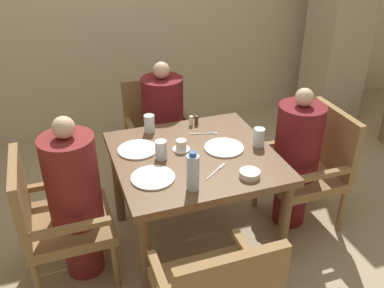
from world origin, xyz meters
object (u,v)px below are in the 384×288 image
(diner_in_left_chair, at_px, (75,198))
(bowl_small, at_px, (250,174))
(plate_dessert_center, at_px, (138,150))
(glass_tall_far, at_px, (149,124))
(glass_tall_mid, at_px, (161,150))
(chair_right_side, at_px, (312,164))
(plate_main_right, at_px, (224,148))
(water_bottle, at_px, (193,172))
(glass_tall_near, at_px, (259,137))
(diner_in_far_chair, at_px, (163,127))
(teacup_with_saucer, at_px, (181,146))
(chair_left_side, at_px, (54,216))
(chair_far_side, at_px, (159,130))
(diner_in_right_chair, at_px, (296,158))
(plate_main_left, at_px, (153,178))

(diner_in_left_chair, bearing_deg, bowl_small, -19.42)
(plate_dessert_center, distance_m, glass_tall_far, 0.27)
(glass_tall_mid, bearing_deg, chair_right_side, -1.01)
(plate_main_right, distance_m, water_bottle, 0.51)
(bowl_small, relative_size, glass_tall_near, 0.98)
(glass_tall_near, xyz_separation_m, glass_tall_far, (-0.63, 0.43, 0.00))
(diner_in_far_chair, xyz_separation_m, teacup_with_saucer, (-0.06, -0.66, 0.19))
(chair_left_side, distance_m, chair_far_side, 1.27)
(chair_left_side, bearing_deg, diner_in_right_chair, 0.00)
(chair_left_side, bearing_deg, teacup_with_saucer, 5.61)
(diner_in_left_chair, xyz_separation_m, glass_tall_near, (1.20, -0.03, 0.22))
(plate_main_left, bearing_deg, chair_right_side, 8.22)
(glass_tall_far, bearing_deg, plate_dessert_center, -121.35)
(diner_in_left_chair, bearing_deg, water_bottle, -29.27)
(bowl_small, distance_m, water_bottle, 0.37)
(chair_far_side, relative_size, diner_in_far_chair, 0.79)
(plate_main_left, bearing_deg, plate_dessert_center, 91.86)
(plate_main_right, bearing_deg, bowl_small, -88.06)
(teacup_with_saucer, bearing_deg, plate_main_left, -134.72)
(diner_in_left_chair, relative_size, plate_main_left, 4.31)
(glass_tall_mid, bearing_deg, diner_in_left_chair, -177.94)
(diner_in_right_chair, bearing_deg, glass_tall_near, -174.31)
(diner_in_left_chair, xyz_separation_m, plate_main_right, (0.97, 0.01, 0.16))
(bowl_small, bearing_deg, chair_left_side, 162.88)
(diner_in_left_chair, bearing_deg, glass_tall_far, 34.74)
(diner_in_right_chair, relative_size, glass_tall_near, 8.61)
(diner_in_left_chair, bearing_deg, plate_main_right, 0.38)
(chair_far_side, height_order, bowl_small, chair_far_side)
(chair_far_side, xyz_separation_m, diner_in_far_chair, (-0.00, -0.14, 0.10))
(plate_main_left, bearing_deg, glass_tall_far, 77.44)
(bowl_small, relative_size, glass_tall_mid, 0.98)
(diner_in_right_chair, distance_m, plate_main_left, 1.11)
(bowl_small, distance_m, glass_tall_near, 0.38)
(diner_in_right_chair, relative_size, plate_main_right, 4.16)
(water_bottle, height_order, glass_tall_far, water_bottle)
(teacup_with_saucer, xyz_separation_m, glass_tall_near, (0.50, -0.12, 0.03))
(bowl_small, bearing_deg, chair_right_side, 26.75)
(teacup_with_saucer, xyz_separation_m, bowl_small, (0.28, -0.43, -0.01))
(chair_left_side, xyz_separation_m, water_bottle, (0.77, -0.35, 0.37))
(diner_in_far_chair, height_order, bowl_small, diner_in_far_chair)
(chair_left_side, xyz_separation_m, glass_tall_near, (1.34, -0.03, 0.32))
(chair_right_side, height_order, water_bottle, water_bottle)
(diner_in_far_chair, xyz_separation_m, plate_main_right, (0.21, -0.74, 0.17))
(bowl_small, distance_m, glass_tall_far, 0.85)
(diner_in_far_chair, xyz_separation_m, glass_tall_far, (-0.19, -0.35, 0.23))
(chair_right_side, xyz_separation_m, glass_tall_near, (-0.47, -0.03, 0.32))
(plate_dessert_center, bearing_deg, plate_main_left, -88.14)
(teacup_with_saucer, bearing_deg, glass_tall_far, 112.37)
(plate_main_left, height_order, glass_tall_mid, glass_tall_mid)
(diner_in_right_chair, distance_m, plate_main_right, 0.59)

